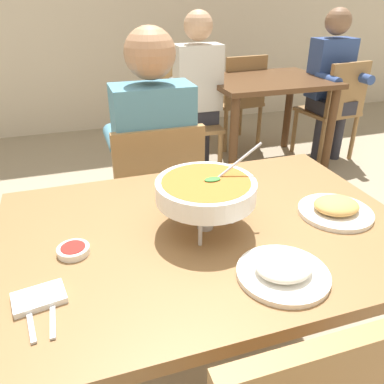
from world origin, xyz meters
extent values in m
cube|color=brown|center=(0.00, 0.00, 0.76)|extent=(1.26, 0.88, 0.04)
cylinder|color=brown|center=(-0.57, 0.38, 0.37)|extent=(0.07, 0.07, 0.74)
cylinder|color=brown|center=(0.57, 0.38, 0.37)|extent=(0.07, 0.07, 0.74)
cube|color=olive|center=(0.00, 0.82, 0.43)|extent=(0.44, 0.44, 0.03)
cube|color=olive|center=(0.00, 0.62, 0.68)|extent=(0.42, 0.04, 0.45)
cylinder|color=olive|center=(0.19, 1.01, 0.21)|extent=(0.04, 0.04, 0.42)
cylinder|color=olive|center=(-0.19, 1.01, 0.21)|extent=(0.04, 0.04, 0.42)
cylinder|color=olive|center=(0.19, 0.63, 0.21)|extent=(0.04, 0.04, 0.42)
cylinder|color=olive|center=(-0.19, 0.63, 0.21)|extent=(0.04, 0.04, 0.42)
cylinder|color=#2D2D38|center=(0.10, 0.84, 0.23)|extent=(0.10, 0.10, 0.45)
cylinder|color=#2D2D38|center=(-0.10, 0.84, 0.23)|extent=(0.10, 0.10, 0.45)
cube|color=#2D2D38|center=(0.00, 0.80, 0.51)|extent=(0.32, 0.32, 0.12)
cube|color=teal|center=(0.00, 0.72, 0.82)|extent=(0.36, 0.20, 0.50)
sphere|color=#A57756|center=(0.00, 0.72, 1.20)|extent=(0.22, 0.22, 0.22)
cylinder|color=teal|center=(0.16, 0.92, 0.77)|extent=(0.08, 0.28, 0.08)
cylinder|color=teal|center=(-0.16, 0.92, 0.77)|extent=(0.08, 0.28, 0.08)
cylinder|color=silver|center=(0.08, 0.00, 0.83)|extent=(0.01, 0.01, 0.10)
cylinder|color=silver|center=(-0.05, 0.07, 0.83)|extent=(0.01, 0.01, 0.10)
cylinder|color=silver|center=(-0.05, -0.08, 0.83)|extent=(0.01, 0.01, 0.10)
torus|color=silver|center=(-0.01, 0.00, 0.88)|extent=(0.21, 0.21, 0.01)
cylinder|color=#B2B2B7|center=(-0.01, 0.00, 0.79)|extent=(0.05, 0.05, 0.04)
cone|color=orange|center=(-0.01, 0.00, 0.83)|extent=(0.02, 0.02, 0.04)
cylinder|color=white|center=(-0.01, 0.00, 0.91)|extent=(0.30, 0.30, 0.06)
cylinder|color=#AD6023|center=(-0.01, 0.00, 0.93)|extent=(0.26, 0.26, 0.01)
ellipsoid|color=#388433|center=(0.01, 0.00, 0.94)|extent=(0.05, 0.03, 0.01)
cylinder|color=silver|center=(0.08, 0.02, 0.97)|extent=(0.18, 0.01, 0.13)
cylinder|color=white|center=(0.11, -0.28, 0.78)|extent=(0.24, 0.24, 0.01)
ellipsoid|color=white|center=(0.11, -0.28, 0.81)|extent=(0.15, 0.13, 0.04)
cylinder|color=white|center=(0.43, -0.06, 0.78)|extent=(0.24, 0.24, 0.01)
ellipsoid|color=tan|center=(0.43, -0.06, 0.81)|extent=(0.15, 0.13, 0.04)
cylinder|color=white|center=(-0.40, -0.01, 0.79)|extent=(0.09, 0.09, 0.02)
cylinder|color=maroon|center=(-0.40, -0.01, 0.80)|extent=(0.07, 0.07, 0.01)
cube|color=white|center=(-0.49, -0.18, 0.78)|extent=(0.13, 0.10, 0.02)
cube|color=silver|center=(-0.51, -0.23, 0.78)|extent=(0.04, 0.17, 0.01)
cube|color=silver|center=(-0.46, -0.23, 0.78)|extent=(0.01, 0.17, 0.01)
cube|color=#51331C|center=(1.27, 2.00, 0.76)|extent=(1.00, 0.80, 0.04)
cylinder|color=#51331C|center=(0.83, 1.66, 0.37)|extent=(0.07, 0.07, 0.74)
cylinder|color=#51331C|center=(1.71, 1.66, 0.37)|extent=(0.07, 0.07, 0.74)
cylinder|color=#51331C|center=(0.83, 2.34, 0.37)|extent=(0.07, 0.07, 0.74)
cylinder|color=#51331C|center=(1.71, 2.34, 0.37)|extent=(0.07, 0.07, 0.74)
cube|color=olive|center=(0.59, 1.99, 0.43)|extent=(0.46, 0.46, 0.03)
cube|color=olive|center=(0.60, 2.19, 0.68)|extent=(0.42, 0.06, 0.45)
cylinder|color=olive|center=(0.40, 1.81, 0.21)|extent=(0.04, 0.04, 0.42)
cylinder|color=olive|center=(0.78, 1.79, 0.21)|extent=(0.04, 0.04, 0.42)
cylinder|color=olive|center=(0.41, 2.19, 0.21)|extent=(0.04, 0.04, 0.42)
cylinder|color=olive|center=(0.79, 2.17, 0.21)|extent=(0.04, 0.04, 0.42)
cube|color=olive|center=(1.92, 2.02, 0.43)|extent=(0.49, 0.49, 0.03)
cube|color=olive|center=(1.95, 1.82, 0.68)|extent=(0.42, 0.09, 0.45)
cylinder|color=olive|center=(2.08, 2.23, 0.21)|extent=(0.04, 0.04, 0.42)
cylinder|color=olive|center=(1.71, 2.18, 0.21)|extent=(0.04, 0.04, 0.42)
cylinder|color=olive|center=(2.13, 1.86, 0.21)|extent=(0.04, 0.04, 0.42)
cylinder|color=olive|center=(1.76, 1.81, 0.21)|extent=(0.04, 0.04, 0.42)
cube|color=olive|center=(1.25, 2.60, 0.43)|extent=(0.48, 0.48, 0.03)
cube|color=olive|center=(1.26, 2.40, 0.68)|extent=(0.42, 0.08, 0.45)
cylinder|color=olive|center=(1.42, 2.81, 0.21)|extent=(0.04, 0.04, 0.42)
cylinder|color=olive|center=(1.04, 2.77, 0.21)|extent=(0.04, 0.04, 0.42)
cylinder|color=olive|center=(1.45, 2.43, 0.21)|extent=(0.04, 0.04, 0.42)
cylinder|color=olive|center=(1.07, 2.40, 0.21)|extent=(0.04, 0.04, 0.42)
cylinder|color=#2D2D38|center=(0.75, 2.12, 0.23)|extent=(0.10, 0.10, 0.45)
cylinder|color=#2D2D38|center=(0.55, 2.12, 0.23)|extent=(0.10, 0.10, 0.45)
cube|color=#2D2D38|center=(0.65, 2.08, 0.51)|extent=(0.32, 0.32, 0.12)
cube|color=beige|center=(0.65, 2.00, 0.82)|extent=(0.36, 0.20, 0.50)
sphere|color=tan|center=(0.65, 2.00, 1.20)|extent=(0.22, 0.22, 0.22)
cylinder|color=beige|center=(0.81, 2.20, 0.77)|extent=(0.08, 0.28, 0.08)
cylinder|color=beige|center=(0.49, 2.20, 0.77)|extent=(0.08, 0.28, 0.08)
cylinder|color=#2D2D38|center=(1.80, 1.92, 0.23)|extent=(0.10, 0.10, 0.45)
cylinder|color=#2D2D38|center=(2.00, 1.92, 0.23)|extent=(0.10, 0.10, 0.45)
cube|color=#2D2D38|center=(1.90, 1.96, 0.51)|extent=(0.32, 0.32, 0.12)
cube|color=#334C8C|center=(1.90, 2.04, 0.82)|extent=(0.36, 0.20, 0.50)
sphere|color=#846047|center=(1.90, 2.04, 1.20)|extent=(0.22, 0.22, 0.22)
cylinder|color=#334C8C|center=(1.74, 1.84, 0.77)|extent=(0.08, 0.28, 0.08)
cylinder|color=#334C8C|center=(2.06, 1.84, 0.77)|extent=(0.08, 0.28, 0.08)
camera|label=1|loc=(-0.36, -0.96, 1.44)|focal=36.47mm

